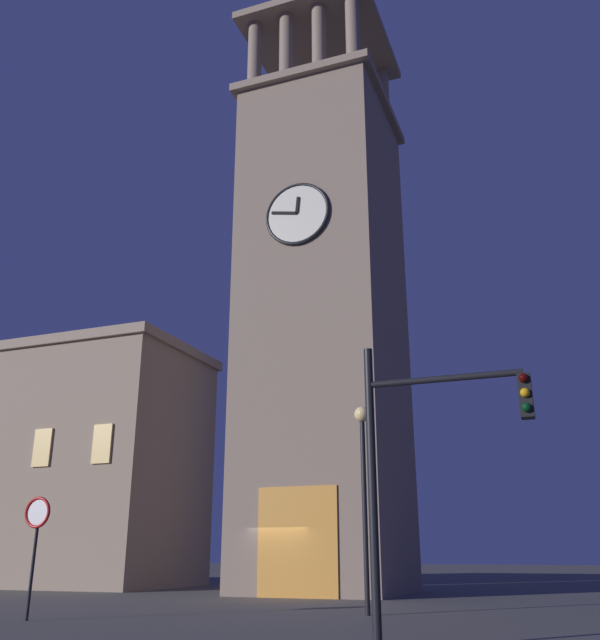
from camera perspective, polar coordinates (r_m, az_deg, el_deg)
ground_plane at (r=27.85m, az=-1.57°, el=-21.99°), size 200.00×200.00×0.00m
clocktower at (r=32.17m, az=2.05°, el=0.51°), size 6.98×7.59×30.81m
adjacent_wing_building at (r=40.63m, az=-20.72°, el=-11.30°), size 17.48×8.07×12.06m
traffic_signal_near at (r=12.34m, az=10.24°, el=-10.30°), size 2.92×0.41×5.15m
street_lamp at (r=19.71m, az=5.28°, el=-12.05°), size 0.44×0.44×5.54m
no_horn_sign at (r=19.14m, az=-20.99°, el=-15.38°), size 0.78×0.14×2.91m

